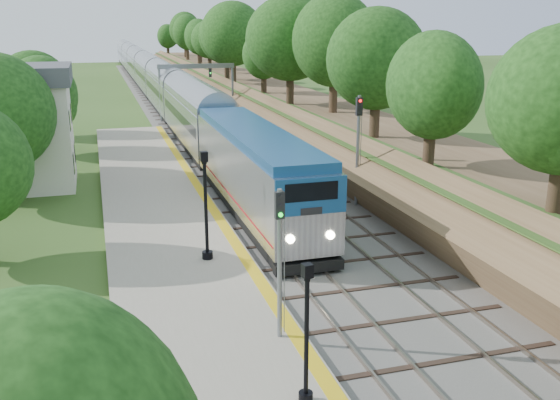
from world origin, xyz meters
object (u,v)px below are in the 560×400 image
object	(u,v)px
station_building	(7,127)
lamppost_far	(206,212)
train	(150,77)
signal_platform	(280,248)
signal_gantry	(196,77)
signal_farside	(358,139)
lamppost_mid	(306,342)

from	to	relation	value
station_building	lamppost_far	world-z (taller)	station_building
train	signal_platform	world-z (taller)	signal_platform
station_building	signal_platform	size ratio (longest dim) A/B	1.65
signal_platform	train	bearing A→B (deg)	87.90
signal_gantry	signal_farside	bearing A→B (deg)	-84.03
station_building	train	xyz separation A→B (m)	(14.00, 53.65, -1.70)
signal_gantry	signal_farside	world-z (taller)	signal_farside
lamppost_far	signal_farside	size ratio (longest dim) A/B	0.76
signal_gantry	lamppost_far	bearing A→B (deg)	-98.66
signal_gantry	train	world-z (taller)	signal_gantry
station_building	lamppost_mid	bearing A→B (deg)	-69.78
train	lamppost_far	distance (m)	71.20
station_building	signal_farside	distance (m)	22.83
lamppost_far	train	bearing A→B (deg)	86.78
station_building	train	bearing A→B (deg)	75.38
station_building	lamppost_mid	size ratio (longest dim) A/B	2.05
station_building	signal_gantry	size ratio (longest dim) A/B	1.02
lamppost_mid	lamppost_far	distance (m)	11.73
signal_gantry	lamppost_far	world-z (taller)	signal_gantry
lamppost_mid	lamppost_far	bearing A→B (deg)	93.56
signal_platform	signal_farside	xyz separation A→B (m)	(9.10, 14.66, 0.52)
lamppost_mid	signal_farside	world-z (taller)	signal_farside
station_building	signal_platform	xyz separation A→B (m)	(11.10, -25.30, -0.50)
train	lamppost_far	xyz separation A→B (m)	(-3.99, -71.09, 0.20)
train	signal_platform	xyz separation A→B (m)	(-2.90, -78.95, 1.20)
train	station_building	bearing A→B (deg)	-104.62
lamppost_mid	signal_gantry	bearing A→B (deg)	83.95
train	lamppost_far	world-z (taller)	lamppost_far
lamppost_mid	signal_farside	bearing A→B (deg)	62.91
lamppost_mid	signal_platform	bearing A→B (deg)	84.58
lamppost_far	signal_platform	xyz separation A→B (m)	(1.09, -7.86, 1.00)
train	lamppost_far	bearing A→B (deg)	-93.22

